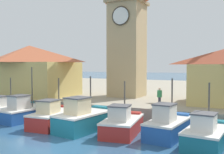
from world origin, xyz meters
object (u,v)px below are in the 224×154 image
fishing_boat_mid_right (122,124)px  fishing_boat_right_outer (206,134)px  fishing_boat_left_inner (26,112)px  fishing_boat_right_inner (168,125)px  fishing_boat_mid_left (54,117)px  fishing_boat_left_outer (4,110)px  clock_tower (127,31)px  dock_worker_near_tower (160,97)px  fishing_boat_center (85,119)px  warehouse_left (29,70)px

fishing_boat_mid_right → fishing_boat_right_outer: bearing=-3.2°
fishing_boat_left_inner → fishing_boat_right_inner: bearing=0.8°
fishing_boat_mid_left → fishing_boat_mid_right: (5.53, 0.15, -0.02)m
fishing_boat_left_outer → clock_tower: 14.83m
fishing_boat_mid_left → dock_worker_near_tower: fishing_boat_mid_left is taller
fishing_boat_mid_left → fishing_boat_center: size_ratio=0.96×
fishing_boat_left_outer → fishing_boat_left_inner: bearing=-2.3°
fishing_boat_mid_left → fishing_boat_mid_right: fishing_boat_mid_left is taller
fishing_boat_right_inner → fishing_boat_left_inner: bearing=-179.2°
fishing_boat_left_outer → warehouse_left: 8.10m
dock_worker_near_tower → warehouse_left: bearing=171.7°
fishing_boat_right_outer → clock_tower: bearing=130.6°
fishing_boat_left_outer → fishing_boat_left_inner: size_ratio=1.10×
warehouse_left → dock_worker_near_tower: size_ratio=6.70×
fishing_boat_mid_right → fishing_boat_right_inner: (2.93, 0.64, 0.06)m
clock_tower → fishing_boat_center: bearing=-82.3°
fishing_boat_right_inner → clock_tower: 14.69m
fishing_boat_mid_right → fishing_boat_mid_left: bearing=-178.4°
fishing_boat_center → fishing_boat_right_outer: bearing=-0.4°
fishing_boat_right_outer → clock_tower: (-9.63, 11.25, 7.62)m
clock_tower → fishing_boat_right_outer: bearing=-49.4°
clock_tower → warehouse_left: 12.07m
fishing_boat_left_inner → fishing_boat_right_outer: bearing=-3.1°
fishing_boat_center → clock_tower: clock_tower is taller
dock_worker_near_tower → fishing_boat_right_outer: bearing=-50.6°
fishing_boat_left_inner → fishing_boat_mid_right: 8.97m
fishing_boat_center → warehouse_left: (-12.16, 7.38, 3.24)m
fishing_boat_mid_left → fishing_boat_mid_right: size_ratio=1.07×
fishing_boat_center → clock_tower: 13.55m
fishing_boat_mid_right → warehouse_left: bearing=154.5°
fishing_boat_center → fishing_boat_left_outer: bearing=174.7°
fishing_boat_mid_right → clock_tower: (-4.31, 10.95, 7.62)m
fishing_boat_right_inner → fishing_boat_mid_left: bearing=-174.7°
fishing_boat_right_outer → dock_worker_near_tower: 6.71m
fishing_boat_mid_right → fishing_boat_right_outer: (5.32, -0.29, -0.01)m
fishing_boat_right_outer → warehouse_left: 21.85m
fishing_boat_left_outer → dock_worker_near_tower: bearing=18.2°
fishing_boat_mid_right → warehouse_left: (-14.94, 7.14, 3.38)m
fishing_boat_left_outer → clock_tower: (7.34, 10.37, 7.64)m
fishing_boat_mid_right → dock_worker_near_tower: size_ratio=2.77×
clock_tower → warehouse_left: bearing=-160.3°
fishing_boat_left_outer → fishing_boat_right_inner: (14.57, 0.06, 0.08)m
fishing_boat_left_inner → warehouse_left: 9.56m
fishing_boat_mid_left → warehouse_left: (-9.41, 7.29, 3.35)m
fishing_boat_right_outer → clock_tower: size_ratio=0.29×
fishing_boat_mid_right → dock_worker_near_tower: (1.15, 4.79, 1.30)m
fishing_boat_left_outer → fishing_boat_mid_right: fishing_boat_mid_right is taller
warehouse_left → fishing_boat_left_inner: bearing=-48.1°
dock_worker_near_tower → fishing_boat_left_inner: bearing=-156.9°
fishing_boat_mid_left → dock_worker_near_tower: size_ratio=2.95×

